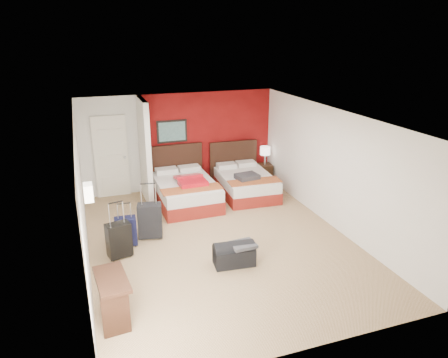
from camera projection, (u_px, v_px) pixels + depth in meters
name	position (u px, v px, depth m)	size (l,w,h in m)	color
ground	(220.00, 241.00, 8.40)	(6.50, 6.50, 0.00)	tan
room_walls	(135.00, 167.00, 8.81)	(5.02, 6.52, 2.50)	silver
red_accent_panel	(207.00, 139.00, 11.09)	(3.50, 0.04, 2.50)	maroon
partition_wall	(145.00, 151.00, 10.00)	(0.12, 1.20, 2.50)	silver
entry_door	(111.00, 157.00, 10.37)	(0.82, 0.06, 2.05)	silver
bed_left	(186.00, 193.00, 10.10)	(1.35, 1.92, 0.58)	white
bed_right	(246.00, 185.00, 10.66)	(1.25, 1.78, 0.54)	white
red_suitcase_open	(191.00, 180.00, 9.92)	(0.64, 0.88, 0.11)	red
jacket_bundle	(247.00, 177.00, 10.25)	(0.52, 0.42, 0.13)	#343439
nightstand	(264.00, 173.00, 11.54)	(0.37, 0.37, 0.52)	black
table_lamp	(265.00, 156.00, 11.37)	(0.28, 0.28, 0.49)	white
suitcase_black	(119.00, 241.00, 7.70)	(0.43, 0.27, 0.64)	black
suitcase_charcoal	(150.00, 222.00, 8.43)	(0.47, 0.29, 0.69)	black
suitcase_navy	(126.00, 233.00, 8.12)	(0.40, 0.25, 0.56)	black
duffel_bag	(234.00, 255.00, 7.50)	(0.72, 0.38, 0.36)	black
jacket_draped	(243.00, 245.00, 7.43)	(0.43, 0.36, 0.06)	#3C3D42
desk	(113.00, 299.00, 6.01)	(0.42, 0.83, 0.70)	black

